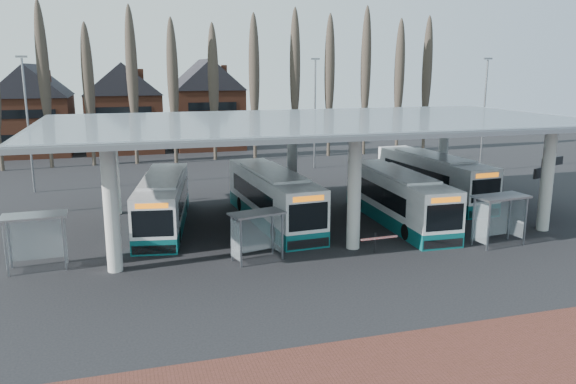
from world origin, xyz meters
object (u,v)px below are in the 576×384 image
object	(u,v)px
bus_1	(272,198)
shelter_0	(36,229)
bus_0	(163,203)
bus_2	(397,198)
shelter_1	(256,225)
bus_3	(432,178)
shelter_2	(498,209)

from	to	relation	value
bus_1	shelter_0	size ratio (longest dim) A/B	4.02
bus_0	bus_2	world-z (taller)	bus_2
shelter_1	bus_2	bearing A→B (deg)	10.43
bus_0	shelter_1	size ratio (longest dim) A/B	3.92
bus_0	bus_2	bearing A→B (deg)	-2.84
bus_1	bus_2	distance (m)	7.65
bus_0	bus_2	xyz separation A→B (m)	(13.84, -3.05, 0.04)
bus_2	shelter_0	bearing A→B (deg)	-170.12
bus_0	bus_1	size ratio (longest dim) A/B	0.95
bus_0	bus_2	size ratio (longest dim) A/B	0.98
bus_2	shelter_0	world-z (taller)	bus_2
bus_3	bus_2	bearing A→B (deg)	-140.32
bus_1	shelter_2	world-z (taller)	bus_1
shelter_1	bus_1	bearing A→B (deg)	54.96
bus_0	bus_3	xyz separation A→B (m)	(19.17, 1.94, 0.09)
shelter_2	bus_0	bearing A→B (deg)	146.42
bus_0	bus_3	world-z (taller)	bus_3
bus_0	shelter_0	world-z (taller)	bus_0
bus_0	shelter_2	distance (m)	18.98
bus_3	shelter_2	bearing A→B (deg)	-105.63
bus_3	bus_1	bearing A→B (deg)	-170.69
bus_0	shelter_1	xyz separation A→B (m)	(3.91, -7.44, 0.34)
bus_2	shelter_1	world-z (taller)	bus_2
bus_2	bus_1	bearing A→B (deg)	166.14
bus_3	shelter_0	world-z (taller)	bus_3
bus_1	bus_2	world-z (taller)	bus_1
bus_0	shelter_1	bearing A→B (deg)	-52.70
bus_2	shelter_1	size ratio (longest dim) A/B	3.98
shelter_0	bus_2	bearing A→B (deg)	5.46
bus_0	shelter_1	distance (m)	8.41
bus_2	bus_3	bearing A→B (deg)	45.37
bus_1	bus_3	xyz separation A→B (m)	(12.68, 2.87, 0.01)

